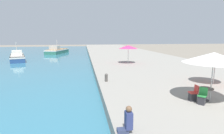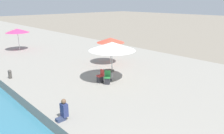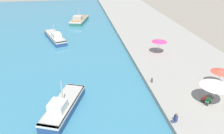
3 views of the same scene
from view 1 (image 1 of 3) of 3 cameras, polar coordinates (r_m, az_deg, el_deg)
The scene contains 11 objects.
quay_promenade at distance 38.16m, azimuth 4.64°, elevation 3.84°, with size 16.00×90.00×0.69m.
fishing_boat_mid at distance 36.70m, azimuth -28.54°, elevation 3.01°, with size 5.30×9.70×3.33m.
fishing_boat_far at distance 48.06m, azimuth -17.51°, elevation 5.13°, with size 5.35×8.90×3.55m.
cafe_umbrella_pink at distance 10.94m, azimuth 30.32°, elevation 2.68°, with size 3.26×3.26×2.78m.
cafe_umbrella_white at distance 15.33m, azimuth 30.83°, elevation 3.02°, with size 2.46×2.46×2.38m.
cafe_umbrella_striped at distance 23.86m, azimuth 5.32°, elevation 6.55°, with size 2.57×2.57×2.49m.
cafe_table at distance 11.35m, azimuth 28.29°, elevation -7.07°, with size 0.80×0.80×0.74m.
cafe_chair_left at distance 11.06m, azimuth 24.94°, elevation -8.36°, with size 0.47×0.45×0.91m.
cafe_chair_right at distance 10.73m, azimuth 27.34°, elevation -9.09°, with size 0.59×0.58×0.91m.
person_at_quay at distance 6.93m, azimuth 5.07°, elevation -17.08°, with size 0.57×0.36×1.06m.
mooring_bollard at distance 14.28m, azimuth -1.90°, elevation -3.35°, with size 0.26×0.26×0.65m.
Camera 1 is at (-1.09, 0.15, 4.29)m, focal length 28.00 mm.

